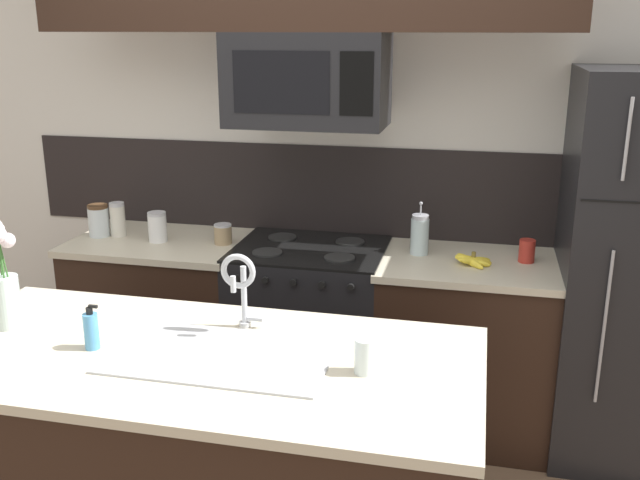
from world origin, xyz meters
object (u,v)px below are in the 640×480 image
(microwave, at_px, (308,80))
(french_press, at_px, (420,235))
(coffee_tin, at_px, (527,251))
(storage_jar_medium, at_px, (118,219))
(storage_jar_squat, at_px, (223,234))
(storage_jar_short, at_px, (157,227))
(banana_bunch, at_px, (473,261))
(dish_soap_bottle, at_px, (91,330))
(stove_range, at_px, (310,331))
(flower_vase, at_px, (5,290))
(storage_jar_tall, at_px, (99,221))
(drinking_glass, at_px, (365,356))
(sink_faucet, at_px, (240,281))

(microwave, xyz_separation_m, french_press, (0.55, 0.08, -0.75))
(microwave, xyz_separation_m, coffee_tin, (1.06, 0.07, -0.79))
(storage_jar_medium, height_order, storage_jar_squat, storage_jar_medium)
(storage_jar_short, distance_m, storage_jar_squat, 0.35)
(banana_bunch, distance_m, dish_soap_bottle, 1.78)
(stove_range, bearing_deg, french_press, 6.28)
(microwave, distance_m, storage_jar_squat, 0.92)
(flower_vase, bearing_deg, storage_jar_tall, 103.90)
(coffee_tin, height_order, drinking_glass, drinking_glass)
(stove_range, bearing_deg, drinking_glass, -68.59)
(dish_soap_bottle, bearing_deg, french_press, 53.11)
(storage_jar_tall, bearing_deg, banana_bunch, -1.39)
(french_press, relative_size, drinking_glass, 2.23)
(storage_jar_short, height_order, sink_faucet, sink_faucet)
(storage_jar_medium, relative_size, storage_jar_squat, 1.76)
(storage_jar_medium, relative_size, drinking_glass, 1.54)
(coffee_tin, relative_size, sink_faucet, 0.36)
(stove_range, xyz_separation_m, dish_soap_bottle, (-0.47, -1.29, 0.52))
(microwave, relative_size, storage_jar_squat, 7.11)
(dish_soap_bottle, bearing_deg, coffee_tin, 41.26)
(coffee_tin, distance_m, sink_faucet, 1.53)
(sink_faucet, bearing_deg, french_press, 63.14)
(coffee_tin, distance_m, flower_vase, 2.30)
(storage_jar_medium, height_order, flower_vase, flower_vase)
(drinking_glass, bearing_deg, coffee_tin, 66.57)
(storage_jar_squat, bearing_deg, sink_faucet, -66.16)
(stove_range, relative_size, drinking_glass, 7.76)
(storage_jar_medium, distance_m, flower_vase, 1.22)
(drinking_glass, bearing_deg, storage_jar_medium, 140.78)
(coffee_tin, bearing_deg, microwave, -176.17)
(french_press, bearing_deg, storage_jar_squat, -176.82)
(storage_jar_short, relative_size, coffee_tin, 1.43)
(storage_jar_tall, xyz_separation_m, banana_bunch, (1.98, -0.05, -0.06))
(storage_jar_squat, relative_size, coffee_tin, 0.95)
(dish_soap_bottle, bearing_deg, flower_vase, 165.65)
(sink_faucet, bearing_deg, storage_jar_tall, 138.60)
(storage_jar_medium, height_order, storage_jar_short, storage_jar_medium)
(microwave, xyz_separation_m, banana_bunch, (0.81, -0.04, -0.82))
(storage_jar_tall, relative_size, drinking_glass, 1.44)
(dish_soap_bottle, bearing_deg, storage_jar_tall, 118.57)
(sink_faucet, relative_size, flower_vase, 0.74)
(storage_jar_short, height_order, dish_soap_bottle, dish_soap_bottle)
(storage_jar_tall, distance_m, coffee_tin, 2.23)
(drinking_glass, relative_size, flower_vase, 0.29)
(drinking_glass, bearing_deg, storage_jar_short, 136.83)
(coffee_tin, bearing_deg, drinking_glass, -113.43)
(storage_jar_tall, distance_m, dish_soap_bottle, 1.46)
(storage_jar_tall, height_order, coffee_tin, storage_jar_tall)
(storage_jar_tall, distance_m, banana_bunch, 1.98)
(stove_range, xyz_separation_m, storage_jar_squat, (-0.46, 0.00, 0.50))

